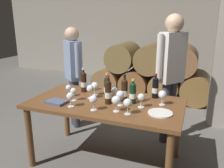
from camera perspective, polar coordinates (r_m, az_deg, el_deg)
name	(u,v)px	position (r m, az deg, el deg)	size (l,w,h in m)	color
ground_plane	(106,160)	(2.93, -1.46, -18.44)	(14.00, 14.00, 0.00)	#66635E
cellar_back_wall	(165,29)	(6.51, 12.91, 13.25)	(10.00, 0.24, 2.80)	gray
barrel_stack	(151,72)	(5.05, 9.69, 2.84)	(2.49, 0.90, 1.15)	brown
dining_table	(106,109)	(2.61, -1.56, -6.22)	(1.70, 0.90, 0.76)	brown
wine_bottle_0	(124,90)	(2.54, 3.11, -1.52)	(0.07, 0.07, 0.31)	black
wine_bottle_1	(133,93)	(2.50, 5.17, -2.18)	(0.07, 0.07, 0.27)	black
wine_bottle_2	(108,92)	(2.47, -0.96, -1.93)	(0.07, 0.07, 0.32)	black
wine_bottle_3	(107,87)	(2.68, -1.24, -0.69)	(0.07, 0.07, 0.29)	black
wine_bottle_4	(155,87)	(2.70, 10.70, -0.83)	(0.07, 0.07, 0.29)	black
wine_bottle_5	(84,82)	(2.91, -7.04, 0.60)	(0.07, 0.07, 0.31)	black
wine_glass_0	(90,89)	(2.66, -5.44, -1.25)	(0.08, 0.08, 0.16)	white
wine_glass_1	(95,86)	(2.76, -4.30, -0.52)	(0.09, 0.09, 0.16)	white
wine_glass_2	(128,103)	(2.21, 3.91, -4.81)	(0.09, 0.09, 0.16)	white
wine_glass_3	(116,101)	(2.27, 1.05, -4.13)	(0.09, 0.09, 0.16)	white
wine_glass_4	(163,95)	(2.50, 12.42, -2.64)	(0.09, 0.09, 0.16)	white
wine_glass_5	(141,98)	(2.39, 7.25, -3.38)	(0.08, 0.08, 0.15)	white
wine_glass_6	(73,92)	(2.61, -9.56, -1.88)	(0.07, 0.07, 0.15)	white
wine_glass_7	(120,95)	(2.43, 2.04, -2.80)	(0.09, 0.09, 0.16)	white
wine_glass_8	(69,88)	(2.76, -10.66, -1.02)	(0.07, 0.07, 0.15)	white
wine_glass_9	(93,100)	(2.31, -4.65, -3.93)	(0.08, 0.08, 0.16)	white
wine_glass_10	(70,97)	(2.43, -10.28, -3.12)	(0.08, 0.08, 0.16)	white
wine_glass_11	(115,91)	(2.56, 0.64, -1.85)	(0.08, 0.08, 0.16)	white
tasting_notebook	(57,102)	(2.60, -13.53, -4.33)	(0.22, 0.16, 0.03)	#4C5670
serving_plate	(160,113)	(2.30, 11.89, -7.05)	(0.24, 0.24, 0.01)	white
sommelier_presenting	(171,68)	(3.07, 14.47, 3.93)	(0.34, 0.40, 1.72)	#383842
taster_seated_left	(73,69)	(3.51, -9.58, 3.65)	(0.39, 0.35, 1.54)	#383842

